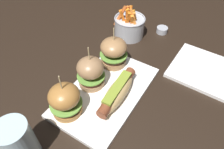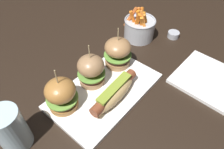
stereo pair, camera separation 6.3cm
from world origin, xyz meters
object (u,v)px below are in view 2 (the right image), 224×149
at_px(hot_dog, 114,92).
at_px(side_plate, 209,79).
at_px(slider_left, 61,94).
at_px(platter_main, 105,91).
at_px(water_glass, 11,130).
at_px(slider_center, 91,70).
at_px(sauce_ramekin, 173,34).
at_px(fries_bucket, 139,28).
at_px(slider_right, 118,52).

xyz_separation_m(hot_dog, side_plate, (0.27, -0.19, -0.03)).
height_order(slider_left, side_plate, slider_left).
xyz_separation_m(platter_main, water_glass, (-0.27, 0.06, 0.06)).
bearing_deg(slider_center, hot_dog, -92.85).
height_order(sauce_ramekin, side_plate, sauce_ramekin).
relative_size(slider_left, fries_bucket, 1.06).
relative_size(platter_main, hot_dog, 1.83).
bearing_deg(side_plate, slider_right, 117.46).
xyz_separation_m(side_plate, water_glass, (-0.53, 0.29, 0.06)).
height_order(platter_main, slider_center, slider_center).
distance_m(slider_left, fries_bucket, 0.43).
relative_size(hot_dog, side_plate, 0.93).
xyz_separation_m(platter_main, slider_right, (0.12, 0.05, 0.06)).
bearing_deg(slider_left, sauce_ramekin, -7.68).
distance_m(hot_dog, slider_center, 0.10).
bearing_deg(slider_right, slider_left, 178.79).
xyz_separation_m(fries_bucket, side_plate, (-0.05, -0.32, -0.04)).
height_order(platter_main, slider_left, slider_left).
bearing_deg(slider_center, slider_right, -4.04).
bearing_deg(water_glass, fries_bucket, 2.85).
height_order(slider_right, side_plate, slider_right).
bearing_deg(slider_center, fries_bucket, 6.36).
bearing_deg(hot_dog, sauce_ramekin, 3.39).
bearing_deg(water_glass, side_plate, -28.64).
relative_size(slider_right, side_plate, 0.71).
bearing_deg(slider_right, fries_bucket, 12.74).
bearing_deg(side_plate, slider_center, 132.79).
relative_size(slider_center, slider_right, 1.01).
bearing_deg(fries_bucket, water_glass, -177.15).
height_order(platter_main, sauce_ramekin, sauce_ramekin).
height_order(platter_main, water_glass, water_glass).
bearing_deg(fries_bucket, slider_left, -174.96).
xyz_separation_m(hot_dog, slider_left, (-0.12, 0.10, 0.02)).
height_order(fries_bucket, water_glass, fries_bucket).
bearing_deg(water_glass, slider_center, -1.23).
bearing_deg(sauce_ramekin, slider_center, 169.62).
distance_m(sauce_ramekin, water_glass, 0.68).
xyz_separation_m(hot_dog, fries_bucket, (0.32, 0.13, 0.00)).
height_order(slider_right, fries_bucket, slider_right).
bearing_deg(slider_center, side_plate, -47.21).
xyz_separation_m(slider_left, sauce_ramekin, (0.53, -0.07, -0.05)).
bearing_deg(hot_dog, slider_right, 35.78).
relative_size(slider_center, water_glass, 1.13).
bearing_deg(slider_right, platter_main, -158.73).
height_order(slider_center, sauce_ramekin, slider_center).
bearing_deg(sauce_ramekin, hot_dog, -176.61).
distance_m(slider_center, side_plate, 0.39).
bearing_deg(water_glass, platter_main, -12.65).
xyz_separation_m(slider_right, fries_bucket, (0.19, 0.04, -0.02)).
bearing_deg(slider_right, water_glass, 177.90).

